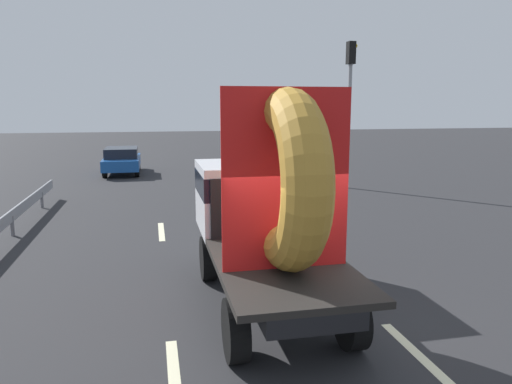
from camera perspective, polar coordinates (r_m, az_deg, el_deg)
ground_plane at (r=7.98m, az=5.28°, el=-15.86°), size 120.00×120.00×0.00m
flatbed_truck at (r=8.47m, az=0.94°, el=-1.57°), size 2.02×5.21×3.76m
distant_sedan at (r=25.97m, az=-15.53°, el=3.69°), size 1.78×4.14×1.35m
traffic_light at (r=20.84m, az=10.99°, el=11.21°), size 0.42×0.36×6.06m
lane_dash_left_far at (r=13.88m, az=-11.10°, el=-4.58°), size 0.16×2.03×0.01m
lane_dash_right_near at (r=7.29m, az=20.41°, el=-19.15°), size 0.16×2.85×0.01m
lane_dash_right_far at (r=14.67m, az=2.38°, el=-3.59°), size 0.16×2.97×0.01m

